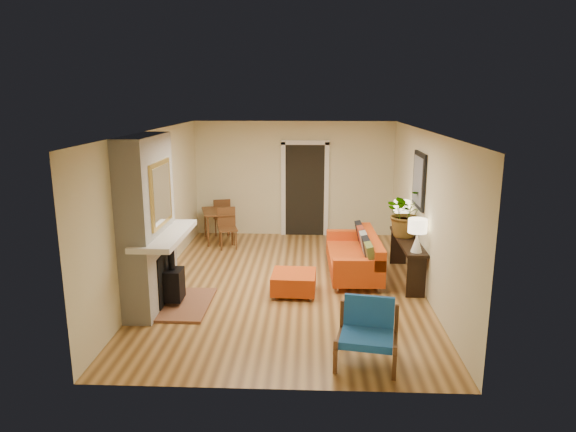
# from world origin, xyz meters

# --- Properties ---
(room_shell) EXTENTS (6.50, 6.50, 6.50)m
(room_shell) POSITION_xyz_m (0.60, 2.63, 1.24)
(room_shell) COLOR #BD8A48
(room_shell) RESTS_ON ground
(fireplace) EXTENTS (1.09, 1.68, 2.60)m
(fireplace) POSITION_xyz_m (-2.00, -1.00, 1.24)
(fireplace) COLOR white
(fireplace) RESTS_ON ground
(sofa) EXTENTS (0.91, 2.02, 0.79)m
(sofa) POSITION_xyz_m (1.24, 0.57, 0.35)
(sofa) COLOR silver
(sofa) RESTS_ON ground
(ottoman) EXTENTS (0.73, 0.73, 0.35)m
(ottoman) POSITION_xyz_m (0.12, -0.44, 0.20)
(ottoman) COLOR silver
(ottoman) RESTS_ON ground
(blue_chair) EXTENTS (0.83, 0.81, 0.75)m
(blue_chair) POSITION_xyz_m (1.09, -2.53, 0.41)
(blue_chair) COLOR brown
(blue_chair) RESTS_ON ground
(dining_table) EXTENTS (0.97, 1.62, 0.85)m
(dining_table) POSITION_xyz_m (-1.58, 2.62, 0.56)
(dining_table) COLOR brown
(dining_table) RESTS_ON ground
(console_table) EXTENTS (0.34, 1.85, 0.72)m
(console_table) POSITION_xyz_m (2.07, 0.33, 0.58)
(console_table) COLOR black
(console_table) RESTS_ON ground
(lamp_near) EXTENTS (0.30, 0.30, 0.54)m
(lamp_near) POSITION_xyz_m (2.07, -0.40, 1.06)
(lamp_near) COLOR white
(lamp_near) RESTS_ON console_table
(lamp_far) EXTENTS (0.30, 0.30, 0.54)m
(lamp_far) POSITION_xyz_m (2.07, 1.05, 1.06)
(lamp_far) COLOR white
(lamp_far) RESTS_ON console_table
(houseplant) EXTENTS (0.97, 0.91, 0.86)m
(houseplant) POSITION_xyz_m (2.06, 0.54, 1.16)
(houseplant) COLOR #1E5919
(houseplant) RESTS_ON console_table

